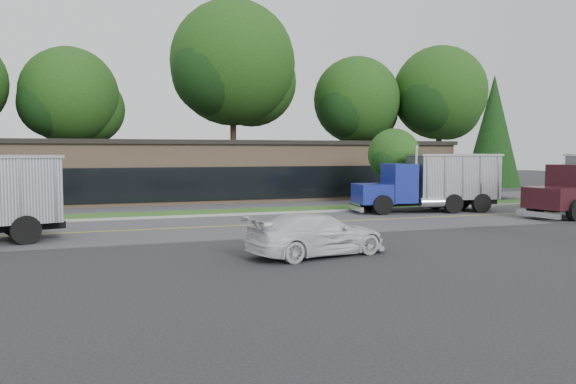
{
  "coord_description": "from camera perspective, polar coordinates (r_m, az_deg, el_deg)",
  "views": [
    {
      "loc": [
        -7.86,
        -16.69,
        3.51
      ],
      "look_at": [
        -0.26,
        5.75,
        1.8
      ],
      "focal_mm": 35.0,
      "sensor_mm": 36.0,
      "label": 1
    }
  ],
  "objects": [
    {
      "name": "ground",
      "position": [
        18.77,
        6.43,
        -6.67
      ],
      "size": [
        140.0,
        140.0,
        0.0
      ],
      "primitive_type": "plane",
      "color": "#34343A",
      "rests_on": "ground"
    },
    {
      "name": "road",
      "position": [
        27.09,
        -1.7,
        -3.32
      ],
      "size": [
        60.0,
        8.0,
        0.02
      ],
      "primitive_type": "cube",
      "color": "#59595E",
      "rests_on": "ground"
    },
    {
      "name": "center_line",
      "position": [
        27.09,
        -1.7,
        -3.32
      ],
      "size": [
        60.0,
        0.12,
        0.01
      ],
      "primitive_type": "cube",
      "color": "gold",
      "rests_on": "ground"
    },
    {
      "name": "curb",
      "position": [
        31.1,
        -3.97,
        -2.36
      ],
      "size": [
        60.0,
        0.3,
        0.12
      ],
      "primitive_type": "cube",
      "color": "#9E9E99",
      "rests_on": "ground"
    },
    {
      "name": "grass_verge",
      "position": [
        32.83,
        -4.77,
        -2.02
      ],
      "size": [
        60.0,
        3.4,
        0.03
      ],
      "primitive_type": "cube",
      "color": "#25581E",
      "rests_on": "ground"
    },
    {
      "name": "far_parking",
      "position": [
        37.68,
        -6.61,
        -1.25
      ],
      "size": [
        60.0,
        7.0,
        0.02
      ],
      "primitive_type": "cube",
      "color": "#59595E",
      "rests_on": "ground"
    },
    {
      "name": "strip_mall",
      "position": [
        43.84,
        -5.72,
        2.13
      ],
      "size": [
        32.0,
        12.0,
        4.0
      ],
      "primitive_type": "cube",
      "color": "#94775B",
      "rests_on": "ground"
    },
    {
      "name": "tree_far_b",
      "position": [
        51.01,
        -21.17,
        8.67
      ],
      "size": [
        8.57,
        8.06,
        12.22
      ],
      "color": "#382619",
      "rests_on": "ground"
    },
    {
      "name": "tree_far_c",
      "position": [
        52.78,
        -5.47,
        12.29
      ],
      "size": [
        12.11,
        11.4,
        17.27
      ],
      "color": "#382619",
      "rests_on": "ground"
    },
    {
      "name": "tree_far_d",
      "position": [
        55.46,
        7.06,
        8.82
      ],
      "size": [
        8.88,
        8.35,
        12.66
      ],
      "color": "#382619",
      "rests_on": "ground"
    },
    {
      "name": "tree_far_e",
      "position": [
        57.77,
        15.21,
        9.24
      ],
      "size": [
        9.67,
        9.1,
        13.8
      ],
      "color": "#382619",
      "rests_on": "ground"
    },
    {
      "name": "evergreen_right",
      "position": [
        44.52,
        20.14,
        5.86
      ],
      "size": [
        4.05,
        4.05,
        9.2
      ],
      "color": "#382619",
      "rests_on": "ground"
    },
    {
      "name": "tree_verge",
      "position": [
        36.44,
        10.74,
        3.51
      ],
      "size": [
        3.49,
        3.29,
        4.99
      ],
      "color": "#382619",
      "rests_on": "ground"
    },
    {
      "name": "dump_truck_blue",
      "position": [
        33.75,
        14.61,
        1.1
      ],
      "size": [
        8.61,
        3.69,
        3.36
      ],
      "rotation": [
        0.0,
        0.0,
        3.0
      ],
      "color": "black",
      "rests_on": "ground"
    },
    {
      "name": "rally_car",
      "position": [
        19.03,
        2.95,
        -4.3
      ],
      "size": [
        5.26,
        2.97,
        1.44
      ],
      "primitive_type": "imported",
      "rotation": [
        0.0,
        0.0,
        1.77
      ],
      "color": "silver",
      "rests_on": "ground"
    }
  ]
}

